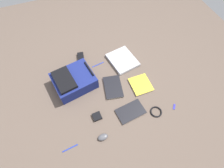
% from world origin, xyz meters
% --- Properties ---
extents(ground_plane, '(3.62, 3.62, 0.00)m').
position_xyz_m(ground_plane, '(0.00, 0.00, 0.00)').
color(ground_plane, brown).
extents(backpack, '(0.39, 0.45, 0.17)m').
position_xyz_m(backpack, '(-0.18, -0.32, 0.08)').
color(backpack, navy).
rests_on(backpack, ground_plane).
extents(laptop, '(0.37, 0.32, 0.03)m').
position_xyz_m(laptop, '(-0.29, 0.26, 0.02)').
color(laptop, '#929296').
rests_on(laptop, ground_plane).
extents(book_red, '(0.22, 0.20, 0.02)m').
position_xyz_m(book_red, '(0.07, 0.32, 0.01)').
color(book_red, silver).
rests_on(book_red, ground_plane).
extents(book_comic, '(0.20, 0.28, 0.01)m').
position_xyz_m(book_comic, '(0.31, 0.10, 0.01)').
color(book_comic, silver).
rests_on(book_comic, ground_plane).
extents(book_blue, '(0.29, 0.22, 0.02)m').
position_xyz_m(book_blue, '(0.00, 0.04, 0.01)').
color(book_blue, silver).
rests_on(book_blue, ground_plane).
extents(computer_mouse, '(0.06, 0.09, 0.03)m').
position_xyz_m(computer_mouse, '(0.45, -0.23, 0.02)').
color(computer_mouse, '#4C4C51').
rests_on(computer_mouse, ground_plane).
extents(cable_coil, '(0.11, 0.11, 0.01)m').
position_xyz_m(cable_coil, '(0.40, 0.33, 0.01)').
color(cable_coil, black).
rests_on(cable_coil, ground_plane).
extents(power_brick, '(0.13, 0.09, 0.03)m').
position_xyz_m(power_brick, '(-0.50, -0.17, 0.01)').
color(power_brick, black).
rests_on(power_brick, ground_plane).
extents(pen_black, '(0.02, 0.14, 0.01)m').
position_xyz_m(pen_black, '(0.44, -0.52, 0.00)').
color(pen_black, '#1933B2').
rests_on(pen_black, ground_plane).
extents(pen_blue, '(0.03, 0.14, 0.01)m').
position_xyz_m(pen_blue, '(-0.34, -0.02, 0.00)').
color(pen_blue, '#1933B2').
rests_on(pen_blue, ground_plane).
extents(earbud_pouch, '(0.08, 0.08, 0.03)m').
position_xyz_m(earbud_pouch, '(0.25, -0.22, 0.01)').
color(earbud_pouch, black).
rests_on(earbud_pouch, ground_plane).
extents(usb_stick, '(0.06, 0.05, 0.01)m').
position_xyz_m(usb_stick, '(0.41, 0.52, 0.00)').
color(usb_stick, '#191999').
rests_on(usb_stick, ground_plane).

